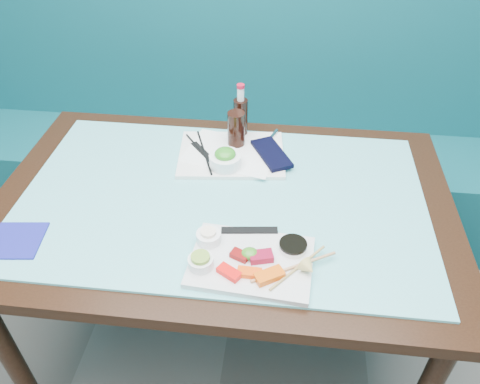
# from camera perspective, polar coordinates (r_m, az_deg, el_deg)

# --- Properties ---
(booth_bench) EXTENTS (3.00, 0.56, 1.17)m
(booth_bench) POSITION_cam_1_polar(r_m,az_deg,el_deg) (2.32, 1.05, 5.56)
(booth_bench) COLOR #0E525B
(booth_bench) RESTS_ON ground
(dining_table) EXTENTS (1.40, 0.90, 0.75)m
(dining_table) POSITION_cam_1_polar(r_m,az_deg,el_deg) (1.48, -2.09, -3.27)
(dining_table) COLOR black
(dining_table) RESTS_ON ground
(glass_top) EXTENTS (1.22, 0.76, 0.01)m
(glass_top) POSITION_cam_1_polar(r_m,az_deg,el_deg) (1.42, -2.17, -0.71)
(glass_top) COLOR #65C6CB
(glass_top) RESTS_ON dining_table
(sashimi_plate) EXTENTS (0.33, 0.25, 0.02)m
(sashimi_plate) POSITION_cam_1_polar(r_m,az_deg,el_deg) (1.22, 1.37, -8.51)
(sashimi_plate) COLOR silver
(sashimi_plate) RESTS_ON glass_top
(salmon_left) EXTENTS (0.07, 0.06, 0.02)m
(salmon_left) POSITION_cam_1_polar(r_m,az_deg,el_deg) (1.18, -1.33, -9.78)
(salmon_left) COLOR #FF0E0A
(salmon_left) RESTS_ON sashimi_plate
(salmon_mid) EXTENTS (0.06, 0.03, 0.01)m
(salmon_mid) POSITION_cam_1_polar(r_m,az_deg,el_deg) (1.18, 1.15, -9.81)
(salmon_mid) COLOR #FF4B0A
(salmon_mid) RESTS_ON sashimi_plate
(salmon_right) EXTENTS (0.08, 0.07, 0.02)m
(salmon_right) POSITION_cam_1_polar(r_m,az_deg,el_deg) (1.17, 3.60, -10.14)
(salmon_right) COLOR #ED5709
(salmon_right) RESTS_ON sashimi_plate
(tuna_left) EXTENTS (0.06, 0.05, 0.02)m
(tuna_left) POSITION_cam_1_polar(r_m,az_deg,el_deg) (1.22, -0.01, -7.72)
(tuna_left) COLOR maroon
(tuna_left) RESTS_ON sashimi_plate
(tuna_right) EXTENTS (0.07, 0.05, 0.02)m
(tuna_right) POSITION_cam_1_polar(r_m,az_deg,el_deg) (1.21, 2.60, -7.87)
(tuna_right) COLOR maroon
(tuna_right) RESTS_ON sashimi_plate
(seaweed_garnish) EXTENTS (0.05, 0.05, 0.02)m
(seaweed_garnish) POSITION_cam_1_polar(r_m,az_deg,el_deg) (1.21, 1.20, -7.50)
(seaweed_garnish) COLOR #38821E
(seaweed_garnish) RESTS_ON sashimi_plate
(ramekin_wasabi) EXTENTS (0.08, 0.08, 0.03)m
(ramekin_wasabi) POSITION_cam_1_polar(r_m,az_deg,el_deg) (1.20, -4.81, -8.52)
(ramekin_wasabi) COLOR white
(ramekin_wasabi) RESTS_ON sashimi_plate
(wasabi_fill) EXTENTS (0.06, 0.06, 0.01)m
(wasabi_fill) POSITION_cam_1_polar(r_m,az_deg,el_deg) (1.18, -4.86, -7.92)
(wasabi_fill) COLOR #78A434
(wasabi_fill) RESTS_ON ramekin_wasabi
(ramekin_ginger) EXTENTS (0.09, 0.09, 0.03)m
(ramekin_ginger) POSITION_cam_1_polar(r_m,az_deg,el_deg) (1.26, -3.85, -5.49)
(ramekin_ginger) COLOR white
(ramekin_ginger) RESTS_ON sashimi_plate
(ginger_fill) EXTENTS (0.05, 0.05, 0.01)m
(ginger_fill) POSITION_cam_1_polar(r_m,az_deg,el_deg) (1.24, -3.89, -4.90)
(ginger_fill) COLOR white
(ginger_fill) RESTS_ON ramekin_ginger
(soy_dish) EXTENTS (0.09, 0.09, 0.01)m
(soy_dish) POSITION_cam_1_polar(r_m,az_deg,el_deg) (1.24, 6.46, -6.69)
(soy_dish) COLOR white
(soy_dish) RESTS_ON sashimi_plate
(soy_fill) EXTENTS (0.09, 0.09, 0.01)m
(soy_fill) POSITION_cam_1_polar(r_m,az_deg,el_deg) (1.24, 6.50, -6.35)
(soy_fill) COLOR black
(soy_fill) RESTS_ON soy_dish
(lemon_wedge) EXTENTS (0.05, 0.05, 0.04)m
(lemon_wedge) POSITION_cam_1_polar(r_m,az_deg,el_deg) (1.18, 8.36, -9.15)
(lemon_wedge) COLOR #DEC169
(lemon_wedge) RESTS_ON sashimi_plate
(chopstick_sleeve) EXTENTS (0.16, 0.04, 0.00)m
(chopstick_sleeve) POSITION_cam_1_polar(r_m,az_deg,el_deg) (1.29, 1.17, -4.68)
(chopstick_sleeve) COLOR black
(chopstick_sleeve) RESTS_ON sashimi_plate
(wooden_chopstick_a) EXTENTS (0.21, 0.13, 0.01)m
(wooden_chopstick_a) POSITION_cam_1_polar(r_m,az_deg,el_deg) (1.20, 6.60, -9.04)
(wooden_chopstick_a) COLOR tan
(wooden_chopstick_a) RESTS_ON sashimi_plate
(wooden_chopstick_b) EXTENTS (0.14, 0.16, 0.01)m
(wooden_chopstick_b) POSITION_cam_1_polar(r_m,az_deg,el_deg) (1.20, 7.08, -9.09)
(wooden_chopstick_b) COLOR #A88B4F
(wooden_chopstick_b) RESTS_ON sashimi_plate
(serving_tray) EXTENTS (0.38, 0.30, 0.01)m
(serving_tray) POSITION_cam_1_polar(r_m,az_deg,el_deg) (1.59, -1.05, 4.61)
(serving_tray) COLOR white
(serving_tray) RESTS_ON glass_top
(paper_placemat) EXTENTS (0.34, 0.27, 0.00)m
(paper_placemat) POSITION_cam_1_polar(r_m,az_deg,el_deg) (1.58, -1.05, 4.83)
(paper_placemat) COLOR white
(paper_placemat) RESTS_ON serving_tray
(seaweed_bowl) EXTENTS (0.14, 0.14, 0.04)m
(seaweed_bowl) POSITION_cam_1_polar(r_m,az_deg,el_deg) (1.51, -1.81, 3.86)
(seaweed_bowl) COLOR white
(seaweed_bowl) RESTS_ON serving_tray
(seaweed_salad) EXTENTS (0.08, 0.08, 0.03)m
(seaweed_salad) POSITION_cam_1_polar(r_m,az_deg,el_deg) (1.50, -1.83, 4.67)
(seaweed_salad) COLOR #2D8D20
(seaweed_salad) RESTS_ON seaweed_bowl
(cola_glass) EXTENTS (0.07, 0.07, 0.12)m
(cola_glass) POSITION_cam_1_polar(r_m,az_deg,el_deg) (1.59, -0.46, 7.71)
(cola_glass) COLOR black
(cola_glass) RESTS_ON serving_tray
(navy_pouch) EXTENTS (0.15, 0.20, 0.01)m
(navy_pouch) POSITION_cam_1_polar(r_m,az_deg,el_deg) (1.57, 3.85, 4.68)
(navy_pouch) COLOR black
(navy_pouch) RESTS_ON serving_tray
(fork) EXTENTS (0.04, 0.09, 0.01)m
(fork) POSITION_cam_1_polar(r_m,az_deg,el_deg) (1.66, 3.87, 6.73)
(fork) COLOR silver
(fork) RESTS_ON serving_tray
(black_chopstick_a) EXTENTS (0.15, 0.20, 0.01)m
(black_chopstick_a) POSITION_cam_1_polar(r_m,az_deg,el_deg) (1.59, -4.66, 4.91)
(black_chopstick_a) COLOR black
(black_chopstick_a) RESTS_ON serving_tray
(black_chopstick_b) EXTENTS (0.10, 0.24, 0.01)m
(black_chopstick_b) POSITION_cam_1_polar(r_m,az_deg,el_deg) (1.59, -4.38, 4.90)
(black_chopstick_b) COLOR black
(black_chopstick_b) RESTS_ON serving_tray
(tray_sleeve) EXTENTS (0.10, 0.12, 0.00)m
(tray_sleeve) POSITION_cam_1_polar(r_m,az_deg,el_deg) (1.59, -4.52, 4.86)
(tray_sleeve) COLOR black
(tray_sleeve) RESTS_ON serving_tray
(cola_bottle_body) EXTENTS (0.05, 0.05, 0.14)m
(cola_bottle_body) POSITION_cam_1_polar(r_m,az_deg,el_deg) (1.66, 0.08, 8.97)
(cola_bottle_body) COLOR black
(cola_bottle_body) RESTS_ON glass_top
(cola_bottle_neck) EXTENTS (0.03, 0.03, 0.05)m
(cola_bottle_neck) POSITION_cam_1_polar(r_m,az_deg,el_deg) (1.61, 0.08, 11.85)
(cola_bottle_neck) COLOR white
(cola_bottle_neck) RESTS_ON cola_bottle_body
(cola_bottle_cap) EXTENTS (0.03, 0.03, 0.01)m
(cola_bottle_cap) POSITION_cam_1_polar(r_m,az_deg,el_deg) (1.60, 0.08, 12.77)
(cola_bottle_cap) COLOR red
(cola_bottle_cap) RESTS_ON cola_bottle_neck
(blue_napkin) EXTENTS (0.15, 0.15, 0.01)m
(blue_napkin) POSITION_cam_1_polar(r_m,az_deg,el_deg) (1.42, -25.57, -5.33)
(blue_napkin) COLOR navy
(blue_napkin) RESTS_ON glass_top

